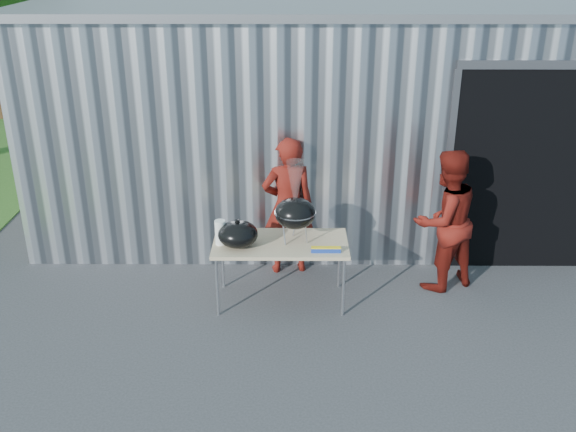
{
  "coord_description": "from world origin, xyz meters",
  "views": [
    {
      "loc": [
        0.17,
        -5.62,
        3.86
      ],
      "look_at": [
        0.14,
        0.85,
        1.05
      ],
      "focal_mm": 40.0,
      "sensor_mm": 36.0,
      "label": 1
    }
  ],
  "objects_px": {
    "folding_table": "(281,245)",
    "kettle_grill": "(295,207)",
    "person_bystander": "(445,220)",
    "person_cook": "(288,206)"
  },
  "relations": [
    {
      "from": "kettle_grill",
      "to": "person_bystander",
      "type": "distance_m",
      "value": 1.8
    },
    {
      "from": "person_cook",
      "to": "folding_table",
      "type": "bearing_deg",
      "value": 73.98
    },
    {
      "from": "person_cook",
      "to": "person_bystander",
      "type": "bearing_deg",
      "value": 157.86
    },
    {
      "from": "person_cook",
      "to": "person_bystander",
      "type": "relative_size",
      "value": 1.02
    },
    {
      "from": "folding_table",
      "to": "person_bystander",
      "type": "xyz_separation_m",
      "value": [
        1.9,
        0.37,
        0.14
      ]
    },
    {
      "from": "person_bystander",
      "to": "folding_table",
      "type": "bearing_deg",
      "value": -15.52
    },
    {
      "from": "folding_table",
      "to": "kettle_grill",
      "type": "height_order",
      "value": "kettle_grill"
    },
    {
      "from": "folding_table",
      "to": "person_cook",
      "type": "xyz_separation_m",
      "value": [
        0.08,
        0.76,
        0.16
      ]
    },
    {
      "from": "folding_table",
      "to": "person_bystander",
      "type": "height_order",
      "value": "person_bystander"
    },
    {
      "from": "person_cook",
      "to": "kettle_grill",
      "type": "bearing_deg",
      "value": 86.35
    }
  ]
}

